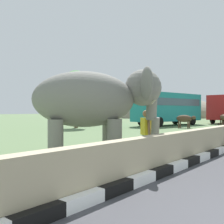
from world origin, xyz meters
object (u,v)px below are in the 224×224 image
object	(u,v)px
person_handler	(146,132)
cow_near	(185,119)
elephant	(96,101)
bus_teal	(168,106)
cow_far	(223,117)

from	to	relation	value
person_handler	cow_near	world-z (taller)	person_handler
elephant	cow_near	size ratio (longest dim) A/B	2.08
elephant	person_handler	bearing A→B (deg)	-24.46
elephant	bus_teal	world-z (taller)	bus_teal
elephant	person_handler	size ratio (longest dim) A/B	2.36
person_handler	cow_near	size ratio (longest dim) A/B	0.88
elephant	cow_near	distance (m)	17.96
cow_far	bus_teal	bearing A→B (deg)	136.60
bus_teal	cow_far	world-z (taller)	bus_teal
person_handler	cow_far	world-z (taller)	person_handler
bus_teal	person_handler	bearing A→B (deg)	-154.44
bus_teal	cow_far	bearing A→B (deg)	-43.40
cow_near	cow_far	world-z (taller)	same
person_handler	cow_far	bearing A→B (deg)	10.88
bus_teal	cow_far	xyz separation A→B (m)	(4.68, -4.43, -1.21)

